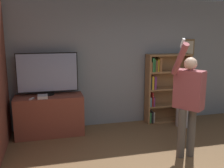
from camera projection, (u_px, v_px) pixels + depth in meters
wall_back at (129, 63)px, 5.73m from camera, size 7.01×0.09×2.70m
tv_ledge at (50, 115)px, 5.19m from camera, size 1.31×0.52×0.79m
television at (48, 73)px, 5.11m from camera, size 1.17×0.22×0.84m
game_console at (43, 97)px, 4.95m from camera, size 0.19×0.23×0.05m
remote_loose at (32, 99)px, 4.87m from camera, size 0.10×0.14×0.02m
bookshelf at (164, 87)px, 5.86m from camera, size 0.99×0.28×1.54m
person at (189, 98)px, 4.15m from camera, size 0.59×0.56×1.95m
waste_bin at (183, 116)px, 5.69m from camera, size 0.32×0.32×0.43m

